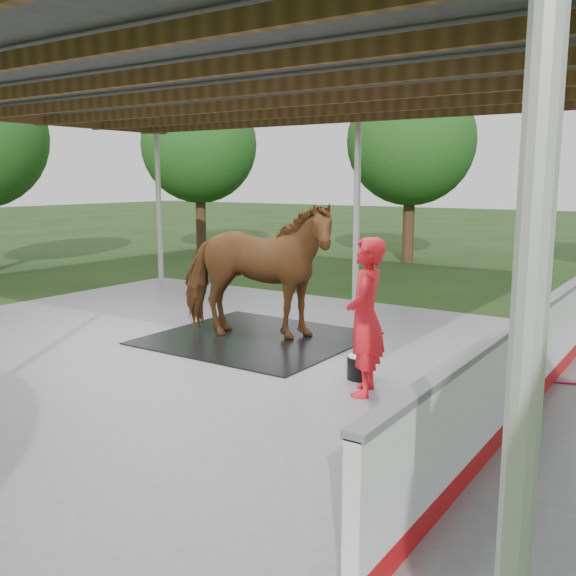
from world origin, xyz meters
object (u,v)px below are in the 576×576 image
Objects in this scene: dasher_board at (524,367)px; horse at (255,271)px; wash_bucket at (360,367)px; handler at (365,317)px.

horse reaches higher than dasher_board.
dasher_board is at bearing -3.61° from wash_bucket.
horse is 7.73× the size of wash_bucket.
horse is at bearing 158.66° from wash_bucket.
handler is at bearing -138.91° from horse.
handler is at bearing -57.53° from wash_bucket.
horse is at bearing 166.59° from dasher_board.
horse is 3.08m from handler.
handler is (2.72, -1.43, -0.17)m from horse.
dasher_board reaches higher than wash_bucket.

